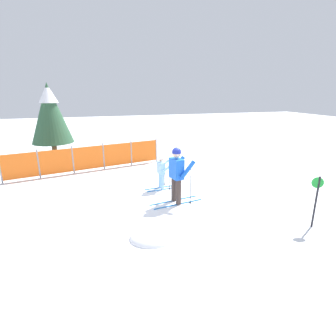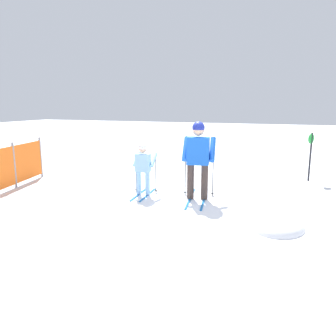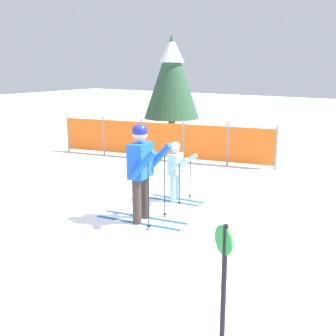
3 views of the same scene
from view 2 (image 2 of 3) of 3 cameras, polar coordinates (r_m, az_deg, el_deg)
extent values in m
plane|color=white|center=(7.43, 3.56, -5.67)|extent=(60.00, 60.00, 0.00)
cube|color=#1966B2|center=(7.56, 3.92, -5.29)|extent=(1.65, 0.33, 0.02)
cube|color=#1966B2|center=(7.53, 6.31, -5.40)|extent=(1.65, 0.33, 0.02)
cylinder|color=#3F332D|center=(7.46, 3.96, -2.31)|extent=(0.16, 0.16, 0.79)
cylinder|color=#3F332D|center=(7.43, 6.38, -2.41)|extent=(0.16, 0.16, 0.79)
cube|color=blue|center=(7.31, 5.26, 3.00)|extent=(0.36, 0.53, 0.61)
cylinder|color=blue|center=(7.55, 3.10, 3.37)|extent=(0.53, 0.21, 0.55)
cylinder|color=blue|center=(7.50, 7.76, 3.22)|extent=(0.53, 0.21, 0.55)
sphere|color=#D8AD8C|center=(7.26, 5.33, 6.63)|extent=(0.26, 0.26, 0.26)
sphere|color=navy|center=(7.26, 5.33, 6.99)|extent=(0.28, 0.28, 0.28)
cylinder|color=black|center=(7.74, 3.03, -0.29)|extent=(0.02, 0.02, 1.23)
cylinder|color=black|center=(7.87, 2.99, -4.25)|extent=(0.07, 0.07, 0.01)
cylinder|color=black|center=(7.68, 7.85, -0.47)|extent=(0.02, 0.02, 1.23)
cylinder|color=black|center=(7.81, 7.74, -4.45)|extent=(0.07, 0.07, 0.01)
cube|color=#1966B2|center=(7.91, -5.08, -4.58)|extent=(1.16, 0.17, 0.02)
cube|color=#1966B2|center=(7.84, -3.56, -4.70)|extent=(1.16, 0.17, 0.02)
cylinder|color=#8CBFF2|center=(7.83, -5.12, -2.57)|extent=(0.11, 0.11, 0.55)
cylinder|color=#8CBFF2|center=(7.77, -3.59, -2.67)|extent=(0.11, 0.11, 0.55)
cube|color=#8CBFF2|center=(7.70, -4.41, 0.92)|extent=(0.23, 0.36, 0.43)
cylinder|color=#8CBFF2|center=(7.93, -5.45, 1.56)|extent=(0.42, 0.13, 0.32)
cylinder|color=#8CBFF2|center=(7.80, -2.49, 1.43)|extent=(0.42, 0.13, 0.32)
sphere|color=#D8AD8C|center=(7.65, -4.44, 3.31)|extent=(0.18, 0.18, 0.18)
sphere|color=white|center=(7.64, -4.45, 3.55)|extent=(0.19, 0.19, 0.19)
cylinder|color=black|center=(8.05, -5.55, -1.23)|extent=(0.02, 0.02, 0.86)
cylinder|color=black|center=(8.14, -5.51, -3.76)|extent=(0.07, 0.07, 0.01)
cylinder|color=black|center=(7.90, -2.13, -1.43)|extent=(0.02, 0.02, 0.86)
cylinder|color=black|center=(7.99, -2.11, -4.01)|extent=(0.07, 0.07, 0.01)
cylinder|color=gray|center=(9.33, -25.20, 0.47)|extent=(0.06, 0.06, 1.18)
cylinder|color=gray|center=(10.42, -21.29, 1.79)|extent=(0.06, 0.06, 1.18)
cube|color=orange|center=(9.87, -23.13, 1.17)|extent=(1.28, 0.31, 0.99)
cylinder|color=black|center=(9.97, 23.52, 1.75)|extent=(0.05, 0.05, 1.36)
cylinder|color=green|center=(9.88, 23.67, 4.71)|extent=(0.25, 0.16, 0.28)
ellipsoid|color=white|center=(6.20, 18.26, -9.71)|extent=(1.14, 0.97, 0.46)
camera|label=1|loc=(7.04, 72.08, 13.64)|focal=28.00mm
camera|label=3|loc=(12.00, 39.71, 11.53)|focal=45.00mm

